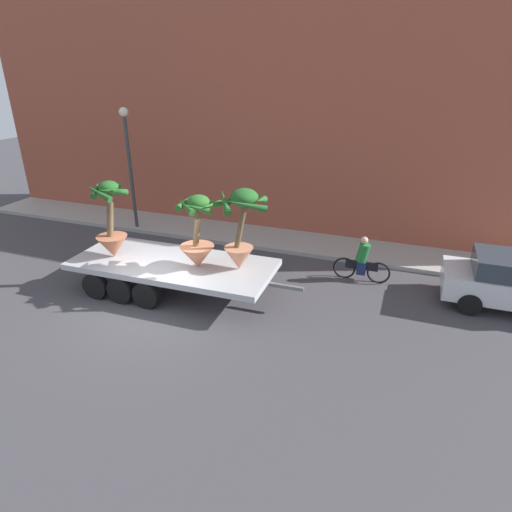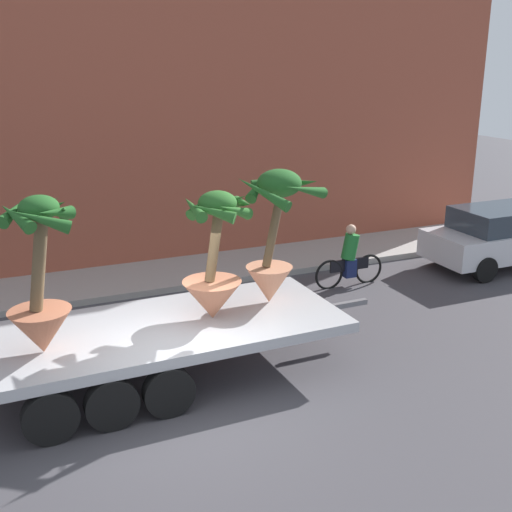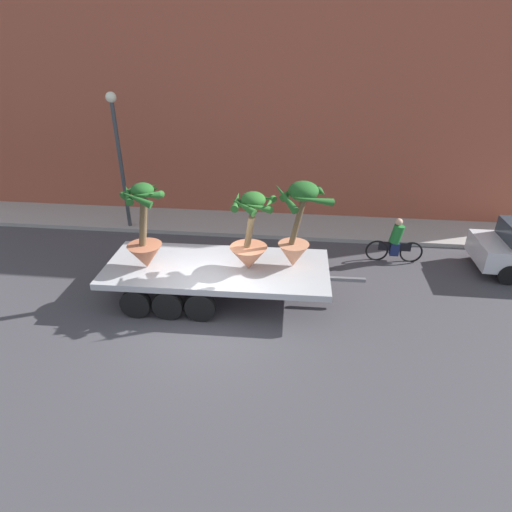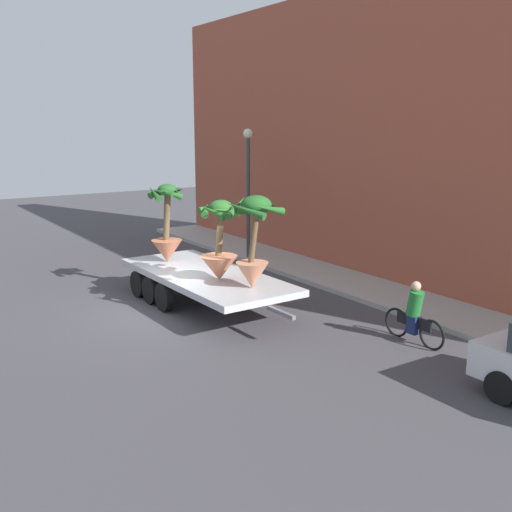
{
  "view_description": "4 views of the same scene",
  "coord_description": "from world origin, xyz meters",
  "views": [
    {
      "loc": [
        6.56,
        -9.31,
        6.49
      ],
      "look_at": [
        2.58,
        1.54,
        1.37
      ],
      "focal_mm": 30.54,
      "sensor_mm": 36.0,
      "label": 1
    },
    {
      "loc": [
        -2.39,
        -8.51,
        5.26
      ],
      "look_at": [
        2.24,
        2.19,
        1.6
      ],
      "focal_mm": 44.63,
      "sensor_mm": 36.0,
      "label": 2
    },
    {
      "loc": [
        2.27,
        -9.08,
        6.78
      ],
      "look_at": [
        1.11,
        1.27,
        1.26
      ],
      "focal_mm": 30.02,
      "sensor_mm": 36.0,
      "label": 3
    },
    {
      "loc": [
        14.64,
        -6.88,
        5.13
      ],
      "look_at": [
        1.84,
        1.63,
        1.74
      ],
      "focal_mm": 42.0,
      "sensor_mm": 36.0,
      "label": 4
    }
  ],
  "objects": [
    {
      "name": "ground_plane",
      "position": [
        0.0,
        0.0,
        0.0
      ],
      "size": [
        60.0,
        60.0,
        0.0
      ],
      "primitive_type": "plane",
      "color": "#423F44"
    },
    {
      "name": "sidewalk",
      "position": [
        0.0,
        6.1,
        0.07
      ],
      "size": [
        24.0,
        2.2,
        0.15
      ],
      "primitive_type": "cube",
      "color": "#A39E99",
      "rests_on": "ground"
    },
    {
      "name": "building_facade",
      "position": [
        0.0,
        7.8,
        4.82
      ],
      "size": [
        24.0,
        1.2,
        9.63
      ],
      "primitive_type": "cube",
      "color": "#9E4C38",
      "rests_on": "ground"
    },
    {
      "name": "flatbed_trailer",
      "position": [
        -0.21,
        1.09,
        0.78
      ],
      "size": [
        7.22,
        2.69,
        0.98
      ],
      "color": "#B7BABF",
      "rests_on": "ground"
    },
    {
      "name": "potted_palm_rear",
      "position": [
        2.22,
        1.31,
        2.23
      ],
      "size": [
        1.63,
        1.48,
        2.43
      ],
      "color": "tan",
      "rests_on": "flatbed_trailer"
    },
    {
      "name": "potted_palm_middle",
      "position": [
        -1.82,
        0.8,
        1.99
      ],
      "size": [
        1.12,
        1.13,
        2.41
      ],
      "color": "#B26647",
      "rests_on": "flatbed_trailer"
    },
    {
      "name": "potted_palm_front",
      "position": [
        0.98,
        1.03,
        1.89
      ],
      "size": [
        1.25,
        1.25,
        2.21
      ],
      "color": "#C17251",
      "rests_on": "flatbed_trailer"
    },
    {
      "name": "cyclist",
      "position": [
        5.38,
        3.82,
        0.67
      ],
      "size": [
        1.84,
        0.34,
        1.54
      ],
      "color": "black",
      "rests_on": "ground"
    },
    {
      "name": "street_lamp",
      "position": [
        -4.2,
        5.3,
        3.23
      ],
      "size": [
        0.36,
        0.36,
        4.83
      ],
      "color": "#383D42",
      "rests_on": "sidewalk"
    }
  ]
}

